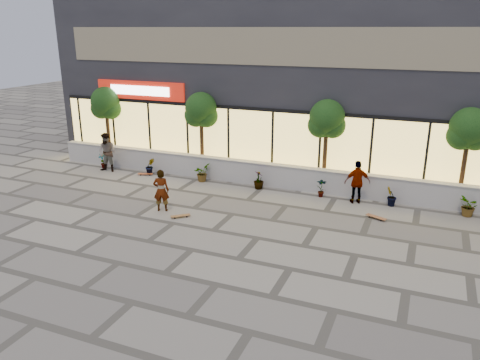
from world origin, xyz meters
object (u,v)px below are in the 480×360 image
at_px(tree_west, 106,105).
at_px(skateboard_left, 145,174).
at_px(skater_right_near, 357,182).
at_px(tree_mideast, 327,121).
at_px(skateboard_center, 180,216).
at_px(tree_east, 469,132).
at_px(skater_center, 161,190).
at_px(tree_midwest, 201,112).
at_px(skater_left, 107,153).
at_px(skateboard_right_near, 376,217).

height_order(tree_west, skateboard_left, tree_west).
xyz_separation_m(skater_right_near, skateboard_left, (-9.99, -0.10, -0.81)).
height_order(tree_mideast, skateboard_center, tree_mideast).
bearing_deg(tree_east, skater_right_near, -159.94).
relative_size(skater_center, skater_right_near, 0.94).
height_order(tree_midwest, tree_east, same).
distance_m(skater_right_near, skateboard_left, 10.03).
xyz_separation_m(tree_mideast, skater_left, (-10.35, -1.65, -2.02)).
bearing_deg(tree_west, skater_center, -39.01).
height_order(skater_center, skateboard_right_near, skater_center).
height_order(tree_west, tree_east, same).
bearing_deg(tree_east, skater_center, -154.27).
distance_m(tree_mideast, skateboard_left, 8.95).
bearing_deg(skater_left, skateboard_center, -34.87).
xyz_separation_m(tree_midwest, tree_east, (11.50, 0.00, 0.00)).
height_order(skater_center, skater_left, skater_left).
xyz_separation_m(tree_midwest, skater_right_near, (7.67, -1.40, -2.10)).
height_order(tree_west, skateboard_right_near, tree_west).
relative_size(skater_left, skateboard_center, 2.83).
bearing_deg(skateboard_right_near, tree_west, -168.18).
bearing_deg(tree_mideast, skateboard_center, -127.10).
distance_m(tree_midwest, skater_left, 5.08).
height_order(tree_west, tree_midwest, same).
bearing_deg(tree_mideast, tree_west, 180.00).
relative_size(tree_midwest, tree_mideast, 1.00).
xyz_separation_m(tree_west, skater_right_near, (13.17, -1.40, -2.10)).
distance_m(tree_west, tree_mideast, 11.50).
bearing_deg(skater_center, skateboard_center, 139.41).
bearing_deg(skater_center, skateboard_left, -70.23).
height_order(tree_west, skater_center, tree_west).
bearing_deg(tree_mideast, skater_left, -170.92).
xyz_separation_m(skater_right_near, skateboard_right_near, (0.98, -1.42, -0.80)).
bearing_deg(skater_right_near, tree_west, -28.23).
relative_size(tree_mideast, skater_right_near, 2.22).
distance_m(skater_left, skateboard_right_near, 13.08).
height_order(skater_left, skater_right_near, skater_left).
bearing_deg(skateboard_right_near, tree_midwest, -174.98).
relative_size(tree_mideast, tree_east, 1.00).
relative_size(tree_mideast, skateboard_left, 5.36).
relative_size(tree_east, skater_left, 2.04).
height_order(tree_west, skateboard_center, tree_west).
height_order(tree_west, tree_mideast, same).
xyz_separation_m(tree_mideast, skateboard_center, (-4.15, -5.49, -2.91)).
height_order(skater_left, skateboard_left, skater_left).
bearing_deg(skater_left, skateboard_right_near, -8.27).
xyz_separation_m(skater_right_near, skateboard_center, (-5.82, -4.09, -0.81)).
bearing_deg(skateboard_center, skater_left, 106.97).
distance_m(tree_midwest, tree_east, 11.50).
bearing_deg(skater_right_near, tree_mideast, -62.19).
xyz_separation_m(skater_center, skater_right_near, (6.83, 3.74, 0.05)).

